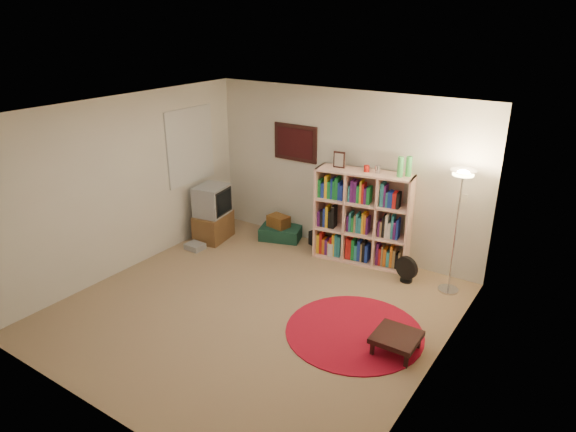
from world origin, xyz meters
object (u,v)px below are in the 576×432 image
at_px(floor_fan, 406,269).
at_px(side_table, 396,338).
at_px(tv_stand, 213,214).
at_px(suitcase, 281,233).
at_px(floor_lamp, 461,192).
at_px(bookshelf, 361,218).

height_order(floor_fan, side_table, floor_fan).
xyz_separation_m(tv_stand, side_table, (3.73, -1.20, -0.26)).
bearing_deg(tv_stand, floor_fan, -2.63).
bearing_deg(floor_fan, suitcase, -172.44).
bearing_deg(floor_lamp, bookshelf, 173.45).
distance_m(tv_stand, side_table, 3.93).
xyz_separation_m(tv_stand, suitcase, (0.92, 0.62, -0.34)).
distance_m(bookshelf, side_table, 2.34).
xyz_separation_m(floor_fan, tv_stand, (-3.21, -0.39, 0.26)).
xyz_separation_m(bookshelf, suitcase, (-1.44, -0.01, -0.58)).
relative_size(bookshelf, floor_fan, 4.47).
relative_size(floor_lamp, suitcase, 2.25).
bearing_deg(side_table, floor_lamp, 87.90).
bearing_deg(suitcase, bookshelf, -18.21).
height_order(floor_lamp, side_table, floor_lamp).
height_order(tv_stand, side_table, tv_stand).
relative_size(tv_stand, suitcase, 1.22).
xyz_separation_m(floor_fan, suitcase, (-2.29, 0.23, -0.08)).
relative_size(floor_fan, tv_stand, 0.41).
relative_size(suitcase, side_table, 1.53).
bearing_deg(floor_fan, side_table, -58.71).
relative_size(floor_lamp, tv_stand, 1.84).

